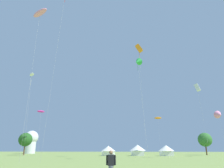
{
  "coord_description": "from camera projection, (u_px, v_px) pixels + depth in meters",
  "views": [
    {
      "loc": [
        5.48,
        -4.33,
        1.76
      ],
      "look_at": [
        0.0,
        32.0,
        13.63
      ],
      "focal_mm": 32.74,
      "sensor_mm": 36.0,
      "label": 1
    }
  ],
  "objects": [
    {
      "name": "festival_tent_center",
      "position": [
        108.0,
        150.0,
        64.45
      ],
      "size": [
        4.56,
        4.56,
        2.97
      ],
      "color": "white",
      "rests_on": "ground"
    },
    {
      "name": "tree_distant_right",
      "position": [
        25.0,
        140.0,
        71.19
      ],
      "size": [
        4.63,
        4.63,
        7.48
      ],
      "color": "brown",
      "rests_on": "ground"
    },
    {
      "name": "kite_green_delta",
      "position": [
        138.0,
        62.0,
        41.53
      ],
      "size": [
        2.28,
        3.35,
        19.71
      ],
      "color": "green",
      "rests_on": "ground"
    },
    {
      "name": "festival_tent_right",
      "position": [
        138.0,
        150.0,
        63.2
      ],
      "size": [
        5.02,
        5.02,
        3.26
      ],
      "color": "white",
      "rests_on": "ground"
    },
    {
      "name": "festival_tent_left",
      "position": [
        166.0,
        150.0,
        61.94
      ],
      "size": [
        4.8,
        4.8,
        3.12
      ],
      "color": "white",
      "rests_on": "ground"
    },
    {
      "name": "tree_distant_left",
      "position": [
        205.0,
        140.0,
        71.93
      ],
      "size": [
        4.78,
        4.78,
        7.55
      ],
      "color": "brown",
      "rests_on": "ground"
    },
    {
      "name": "kite_magenta_parafoil",
      "position": [
        41.0,
        111.0,
        68.98
      ],
      "size": [
        2.77,
        3.11,
        14.6
      ],
      "color": "#E02DA3",
      "rests_on": "ground"
    },
    {
      "name": "person_spectator",
      "position": [
        111.0,
        167.0,
        11.6
      ],
      "size": [
        0.57,
        0.31,
        1.73
      ],
      "color": "#565B66",
      "rests_on": "ground"
    },
    {
      "name": "kite_white_parafoil",
      "position": [
        32.0,
        75.0,
        48.72
      ],
      "size": [
        2.38,
        2.37,
        19.25
      ],
      "color": "white",
      "rests_on": "ground"
    },
    {
      "name": "kite_pink_parafoil",
      "position": [
        40.0,
        13.0,
        34.82
      ],
      "size": [
        3.79,
        3.01,
        24.67
      ],
      "color": "pink",
      "rests_on": "ground"
    },
    {
      "name": "kite_white_box",
      "position": [
        197.0,
        88.0,
        49.6
      ],
      "size": [
        1.61,
        1.88,
        17.17
      ],
      "color": "white",
      "rests_on": "ground"
    },
    {
      "name": "kite_orange_parafoil",
      "position": [
        158.0,
        118.0,
        60.75
      ],
      "size": [
        2.29,
        2.29,
        11.2
      ],
      "color": "orange",
      "rests_on": "ground"
    },
    {
      "name": "observatory_dome",
      "position": [
        31.0,
        141.0,
        99.65
      ],
      "size": [
        6.4,
        6.4,
        10.8
      ],
      "color": "white",
      "rests_on": "ground"
    },
    {
      "name": "kite_pink_delta",
      "position": [
        219.0,
        115.0,
        57.28
      ],
      "size": [
        2.63,
        2.72,
        12.39
      ],
      "color": "pink",
      "rests_on": "ground"
    },
    {
      "name": "kite_orange_box",
      "position": [
        139.0,
        48.0,
        55.37
      ],
      "size": [
        2.11,
        1.54,
        29.22
      ],
      "color": "orange",
      "rests_on": "ground"
    }
  ]
}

